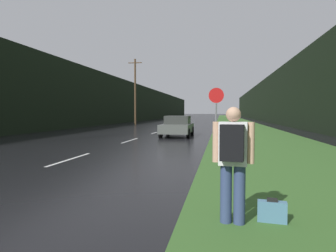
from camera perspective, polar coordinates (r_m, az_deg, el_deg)
grass_verge at (r=42.72m, az=13.14°, el=0.38°), size 6.00×240.00×0.02m
lane_stripe_b at (r=11.00m, az=-18.14°, el=-6.03°), size 0.12×3.00×0.01m
lane_stripe_c at (r=17.44m, az=-7.24°, el=-2.76°), size 0.12×3.00×0.01m
lane_stripe_d at (r=24.20m, az=-2.34°, el=-1.24°), size 0.12×3.00×0.01m
lane_stripe_e at (r=31.06m, az=0.41°, el=-0.38°), size 0.12×3.00×0.01m
lane_stripe_f at (r=37.97m, az=2.16°, el=0.17°), size 0.12×3.00×0.01m
treeline_far_side at (r=54.93m, az=-6.64°, el=4.41°), size 2.00×140.00×6.71m
treeline_near_side at (r=53.32m, az=19.05°, el=4.68°), size 2.00×140.00×7.35m
utility_pole_far at (r=39.36m, az=-6.27°, el=6.65°), size 1.80×0.24×8.54m
stop_sign at (r=12.91m, az=9.15°, el=2.55°), size 0.64×0.07×2.68m
hitchhiker_with_backpack at (r=4.41m, az=12.24°, el=-5.92°), size 0.59×0.45×1.71m
suitcase at (r=4.82m, az=19.20°, el=-15.20°), size 0.43×0.19×0.37m
car_passing_near at (r=20.33m, az=1.80°, el=-0.03°), size 1.98×4.20×1.39m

